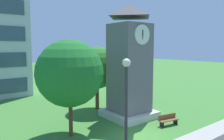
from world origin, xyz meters
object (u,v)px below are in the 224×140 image
tree_near_tower (97,68)px  park_bench (168,120)px  street_lamp (126,110)px  tree_by_building (70,73)px  clock_tower (129,68)px

tree_near_tower → park_bench: bearing=-73.7°
street_lamp → tree_by_building: 6.85m
clock_tower → tree_near_tower: bearing=104.9°
park_bench → street_lamp: 9.42m
park_bench → tree_by_building: size_ratio=0.27×
tree_near_tower → tree_by_building: tree_by_building is taller
park_bench → tree_near_tower: bearing=106.3°
clock_tower → tree_near_tower: size_ratio=1.56×
clock_tower → street_lamp: clock_tower is taller
clock_tower → park_bench: size_ratio=5.39×
park_bench → street_lamp: bearing=-153.6°
tree_by_building → street_lamp: bearing=-95.4°
park_bench → tree_by_building: bearing=158.9°
clock_tower → tree_by_building: clock_tower is taller
clock_tower → park_bench: bearing=-72.2°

